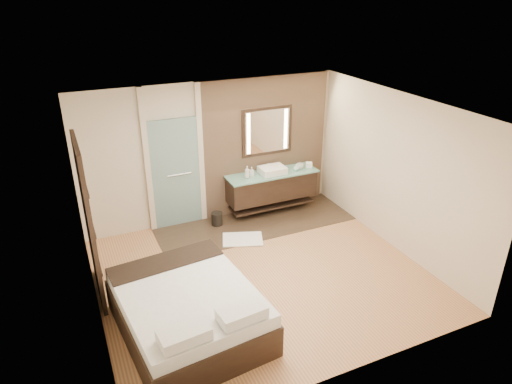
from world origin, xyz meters
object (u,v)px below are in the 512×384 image
vanity (272,186)px  bed (188,310)px  waste_bin (217,219)px  mirror_unit (267,131)px

vanity → bed: vanity is taller
bed → waste_bin: (1.34, 2.62, -0.20)m
vanity → bed: bearing=-133.4°
vanity → waste_bin: (-1.20, -0.07, -0.45)m
waste_bin → vanity: bearing=3.2°
mirror_unit → waste_bin: bearing=-165.7°
mirror_unit → vanity: bearing=-90.0°
vanity → mirror_unit: (0.00, 0.24, 1.07)m
mirror_unit → bed: size_ratio=0.47×
mirror_unit → waste_bin: mirror_unit is taller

